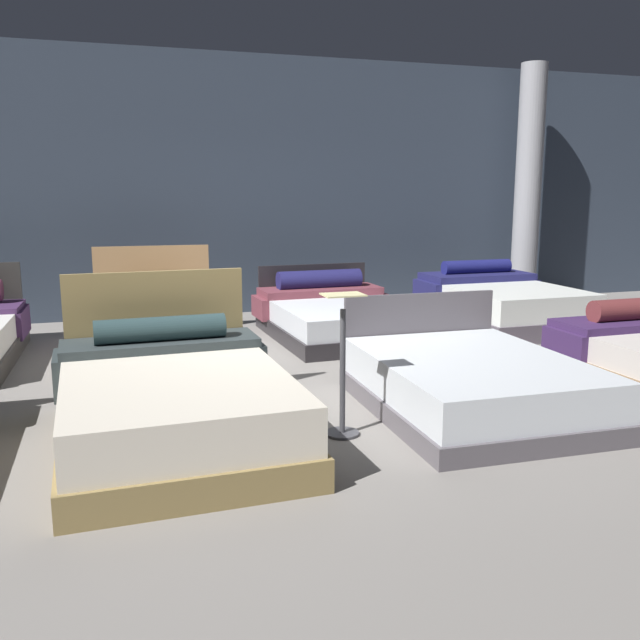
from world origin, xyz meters
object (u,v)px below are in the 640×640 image
at_px(bed_6, 337,316).
at_px(support_pillar, 528,187).
at_px(bed_5, 156,326).
at_px(bed_7, 501,304).
at_px(bed_2, 470,383).
at_px(price_sign, 343,382).
at_px(bed_1, 174,402).

height_order(bed_6, support_pillar, support_pillar).
distance_m(bed_5, bed_7, 4.30).
height_order(bed_2, bed_6, bed_2).
height_order(bed_6, price_sign, price_sign).
distance_m(bed_1, bed_6, 3.66).
xyz_separation_m(bed_7, price_sign, (-3.25, -3.14, 0.11)).
bearing_deg(bed_1, bed_5, 86.56).
height_order(bed_1, bed_2, bed_1).
relative_size(bed_2, price_sign, 2.04).
relative_size(bed_6, support_pillar, 0.60).
bearing_deg(bed_5, bed_1, -89.11).
bearing_deg(bed_6, bed_2, -90.41).
bearing_deg(bed_2, support_pillar, 53.51).
distance_m(bed_6, price_sign, 3.34).
xyz_separation_m(bed_1, bed_7, (4.39, 2.91, 0.00)).
bearing_deg(bed_1, bed_2, -2.09).
height_order(price_sign, support_pillar, support_pillar).
bearing_deg(bed_2, price_sign, -167.98).
distance_m(bed_7, price_sign, 4.52).
bearing_deg(bed_2, bed_6, 92.92).
height_order(bed_5, bed_7, bed_5).
height_order(bed_2, support_pillar, support_pillar).
distance_m(bed_1, support_pillar, 7.28).
distance_m(bed_5, price_sign, 3.23).
distance_m(bed_7, support_pillar, 2.41).
relative_size(bed_2, bed_7, 0.98).
xyz_separation_m(bed_5, support_pillar, (5.57, 1.52, 1.48)).
bearing_deg(bed_7, price_sign, -136.47).
relative_size(price_sign, support_pillar, 0.29).
height_order(bed_1, price_sign, bed_1).
bearing_deg(support_pillar, price_sign, -134.71).
relative_size(bed_1, support_pillar, 0.62).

